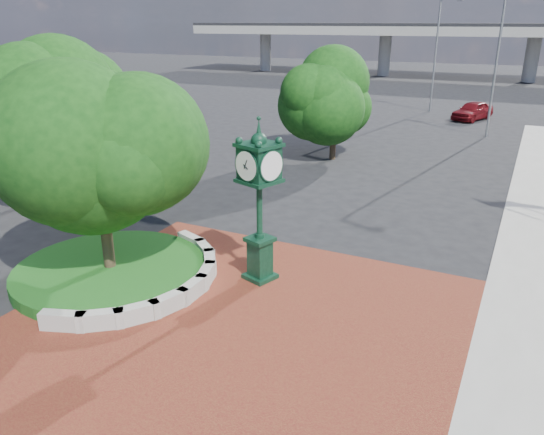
{
  "coord_description": "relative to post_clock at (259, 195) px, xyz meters",
  "views": [
    {
      "loc": [
        6.57,
        -11.57,
        7.84
      ],
      "look_at": [
        0.1,
        1.5,
        2.4
      ],
      "focal_mm": 35.0,
      "sensor_mm": 36.0,
      "label": 1
    }
  ],
  "objects": [
    {
      "name": "street_lamp_far",
      "position": [
        -1.4,
        36.81,
        2.82
      ],
      "size": [
        2.08,
        0.94,
        9.66
      ],
      "color": "slate",
      "rests_on": "ground"
    },
    {
      "name": "planter_wall",
      "position": [
        -2.13,
        -2.01,
        -2.57
      ],
      "size": [
        2.96,
        6.77,
        0.54
      ],
      "color": "#9E9B93",
      "rests_on": "ground"
    },
    {
      "name": "tree_northwest",
      "position": [
        -12.42,
        2.99,
        1.29
      ],
      "size": [
        5.6,
        5.6,
        6.93
      ],
      "color": "#38281C",
      "rests_on": "ground"
    },
    {
      "name": "tree_street",
      "position": [
        -3.42,
        15.99,
        0.4
      ],
      "size": [
        4.4,
        4.4,
        5.45
      ],
      "color": "#38281C",
      "rests_on": "ground"
    },
    {
      "name": "post_clock",
      "position": [
        0.0,
        0.0,
        0.0
      ],
      "size": [
        1.31,
        1.31,
        5.17
      ],
      "color": "black",
      "rests_on": "ground"
    },
    {
      "name": "parked_car",
      "position": [
        2.42,
        33.79,
        -2.06
      ],
      "size": [
        3.31,
        4.89,
        1.55
      ],
      "primitive_type": "imported",
      "rotation": [
        0.0,
        0.0,
        -0.36
      ],
      "color": "maroon",
      "rests_on": "ground"
    },
    {
      "name": "street_lamp_near",
      "position": [
        4.44,
        26.92,
        2.78
      ],
      "size": [
        2.03,
        1.02,
        9.58
      ],
      "color": "slate",
      "rests_on": "ground"
    },
    {
      "name": "tree_planter",
      "position": [
        -4.42,
        -2.01,
        0.89
      ],
      "size": [
        5.2,
        5.2,
        6.33
      ],
      "color": "#38281C",
      "rests_on": "ground"
    },
    {
      "name": "grass_bed",
      "position": [
        -4.42,
        -2.01,
        -2.64
      ],
      "size": [
        6.1,
        6.1,
        0.4
      ],
      "primitive_type": "cylinder",
      "color": "#144814",
      "rests_on": "ground"
    },
    {
      "name": "plaza",
      "position": [
        0.58,
        -3.01,
        -2.82
      ],
      "size": [
        12.0,
        12.0,
        0.04
      ],
      "primitive_type": "cube",
      "color": "maroon",
      "rests_on": "ground"
    },
    {
      "name": "ground",
      "position": [
        0.58,
        -2.01,
        -2.84
      ],
      "size": [
        200.0,
        200.0,
        0.0
      ],
      "primitive_type": "plane",
      "color": "black",
      "rests_on": "ground"
    },
    {
      "name": "overpass",
      "position": [
        0.36,
        67.99,
        3.7
      ],
      "size": [
        90.0,
        12.0,
        7.5
      ],
      "color": "#9E9B93",
      "rests_on": "ground"
    }
  ]
}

